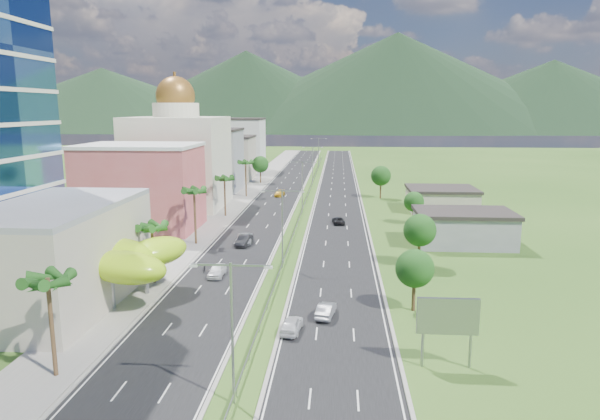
# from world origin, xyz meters

# --- Properties ---
(ground) EXTENTS (500.00, 500.00, 0.00)m
(ground) POSITION_xyz_m (0.00, 0.00, 0.00)
(ground) COLOR #2D5119
(ground) RESTS_ON ground
(road_left) EXTENTS (11.00, 260.00, 0.04)m
(road_left) POSITION_xyz_m (-7.50, 90.00, 0.02)
(road_left) COLOR black
(road_left) RESTS_ON ground
(road_right) EXTENTS (11.00, 260.00, 0.04)m
(road_right) POSITION_xyz_m (7.50, 90.00, 0.02)
(road_right) COLOR black
(road_right) RESTS_ON ground
(sidewalk_left) EXTENTS (7.00, 260.00, 0.12)m
(sidewalk_left) POSITION_xyz_m (-17.00, 90.00, 0.06)
(sidewalk_left) COLOR gray
(sidewalk_left) RESTS_ON ground
(median_guardrail) EXTENTS (0.10, 216.06, 0.76)m
(median_guardrail) POSITION_xyz_m (0.00, 71.99, 0.62)
(median_guardrail) COLOR gray
(median_guardrail) RESTS_ON ground
(streetlight_median_a) EXTENTS (6.04, 0.25, 11.00)m
(streetlight_median_a) POSITION_xyz_m (0.00, -25.00, 6.75)
(streetlight_median_a) COLOR gray
(streetlight_median_a) RESTS_ON ground
(streetlight_median_b) EXTENTS (6.04, 0.25, 11.00)m
(streetlight_median_b) POSITION_xyz_m (0.00, 10.00, 6.75)
(streetlight_median_b) COLOR gray
(streetlight_median_b) RESTS_ON ground
(streetlight_median_c) EXTENTS (6.04, 0.25, 11.00)m
(streetlight_median_c) POSITION_xyz_m (0.00, 50.00, 6.75)
(streetlight_median_c) COLOR gray
(streetlight_median_c) RESTS_ON ground
(streetlight_median_d) EXTENTS (6.04, 0.25, 11.00)m
(streetlight_median_d) POSITION_xyz_m (0.00, 95.00, 6.75)
(streetlight_median_d) COLOR gray
(streetlight_median_d) RESTS_ON ground
(streetlight_median_e) EXTENTS (6.04, 0.25, 11.00)m
(streetlight_median_e) POSITION_xyz_m (0.00, 140.00, 6.75)
(streetlight_median_e) COLOR gray
(streetlight_median_e) RESTS_ON ground
(lime_canopy) EXTENTS (18.00, 15.00, 7.40)m
(lime_canopy) POSITION_xyz_m (-20.00, -4.00, 4.99)
(lime_canopy) COLOR #A0D815
(lime_canopy) RESTS_ON ground
(pink_shophouse) EXTENTS (20.00, 15.00, 15.00)m
(pink_shophouse) POSITION_xyz_m (-28.00, 32.00, 7.50)
(pink_shophouse) COLOR #C04F4F
(pink_shophouse) RESTS_ON ground
(domed_building) EXTENTS (20.00, 20.00, 28.70)m
(domed_building) POSITION_xyz_m (-28.00, 55.00, 11.35)
(domed_building) COLOR beige
(domed_building) RESTS_ON ground
(midrise_grey) EXTENTS (16.00, 15.00, 16.00)m
(midrise_grey) POSITION_xyz_m (-27.00, 80.00, 8.00)
(midrise_grey) COLOR gray
(midrise_grey) RESTS_ON ground
(midrise_beige) EXTENTS (16.00, 15.00, 13.00)m
(midrise_beige) POSITION_xyz_m (-27.00, 102.00, 6.50)
(midrise_beige) COLOR #BEB19C
(midrise_beige) RESTS_ON ground
(midrise_white) EXTENTS (16.00, 15.00, 18.00)m
(midrise_white) POSITION_xyz_m (-27.00, 125.00, 9.00)
(midrise_white) COLOR silver
(midrise_white) RESTS_ON ground
(billboard) EXTENTS (5.20, 0.35, 6.20)m
(billboard) POSITION_xyz_m (17.00, -18.00, 4.42)
(billboard) COLOR gray
(billboard) RESTS_ON ground
(shed_near) EXTENTS (15.00, 10.00, 5.00)m
(shed_near) POSITION_xyz_m (28.00, 25.00, 2.50)
(shed_near) COLOR gray
(shed_near) RESTS_ON ground
(shed_far) EXTENTS (14.00, 12.00, 4.40)m
(shed_far) POSITION_xyz_m (30.00, 55.00, 2.20)
(shed_far) COLOR #BEB19C
(shed_far) RESTS_ON ground
(palm_tree_a) EXTENTS (3.60, 3.60, 9.10)m
(palm_tree_a) POSITION_xyz_m (-15.50, -22.00, 8.02)
(palm_tree_a) COLOR #47301C
(palm_tree_a) RESTS_ON ground
(palm_tree_b) EXTENTS (3.60, 3.60, 8.10)m
(palm_tree_b) POSITION_xyz_m (-15.50, 2.00, 7.06)
(palm_tree_b) COLOR #47301C
(palm_tree_b) RESTS_ON ground
(palm_tree_c) EXTENTS (3.60, 3.60, 9.60)m
(palm_tree_c) POSITION_xyz_m (-15.50, 22.00, 8.50)
(palm_tree_c) COLOR #47301C
(palm_tree_c) RESTS_ON ground
(palm_tree_d) EXTENTS (3.60, 3.60, 8.60)m
(palm_tree_d) POSITION_xyz_m (-15.50, 45.00, 7.54)
(palm_tree_d) COLOR #47301C
(palm_tree_d) RESTS_ON ground
(palm_tree_e) EXTENTS (3.60, 3.60, 9.40)m
(palm_tree_e) POSITION_xyz_m (-15.50, 70.00, 8.31)
(palm_tree_e) COLOR #47301C
(palm_tree_e) RESTS_ON ground
(leafy_tree_lfar) EXTENTS (4.90, 4.90, 8.05)m
(leafy_tree_lfar) POSITION_xyz_m (-15.50, 95.00, 5.58)
(leafy_tree_lfar) COLOR #47301C
(leafy_tree_lfar) RESTS_ON ground
(leafy_tree_ra) EXTENTS (4.20, 4.20, 6.90)m
(leafy_tree_ra) POSITION_xyz_m (16.00, -5.00, 4.78)
(leafy_tree_ra) COLOR #47301C
(leafy_tree_ra) RESTS_ON ground
(leafy_tree_rb) EXTENTS (4.55, 4.55, 7.47)m
(leafy_tree_rb) POSITION_xyz_m (19.00, 12.00, 5.18)
(leafy_tree_rb) COLOR #47301C
(leafy_tree_rb) RESTS_ON ground
(leafy_tree_rc) EXTENTS (3.85, 3.85, 6.33)m
(leafy_tree_rc) POSITION_xyz_m (22.00, 40.00, 4.37)
(leafy_tree_rc) COLOR #47301C
(leafy_tree_rc) RESTS_ON ground
(leafy_tree_rd) EXTENTS (4.90, 4.90, 8.05)m
(leafy_tree_rd) POSITION_xyz_m (18.00, 70.00, 5.58)
(leafy_tree_rd) COLOR #47301C
(leafy_tree_rd) RESTS_ON ground
(mountain_ridge) EXTENTS (860.00, 140.00, 90.00)m
(mountain_ridge) POSITION_xyz_m (60.00, 450.00, 0.00)
(mountain_ridge) COLOR black
(mountain_ridge) RESTS_ON ground
(car_white_near_left) EXTENTS (1.93, 4.65, 1.57)m
(car_white_near_left) POSITION_xyz_m (-8.21, 5.32, 0.83)
(car_white_near_left) COLOR white
(car_white_near_left) RESTS_ON road_left
(car_dark_left) EXTENTS (2.34, 5.14, 1.64)m
(car_dark_left) POSITION_xyz_m (-7.47, 21.61, 0.86)
(car_dark_left) COLOR black
(car_dark_left) RESTS_ON road_left
(car_silver_mid_left) EXTENTS (2.92, 5.66, 1.53)m
(car_silver_mid_left) POSITION_xyz_m (-7.69, 23.06, 0.80)
(car_silver_mid_left) COLOR #A9ABB1
(car_silver_mid_left) RESTS_ON road_left
(car_yellow_far_left) EXTENTS (2.54, 5.14, 1.44)m
(car_yellow_far_left) POSITION_xyz_m (-7.12, 70.96, 0.76)
(car_yellow_far_left) COLOR #C08E16
(car_yellow_far_left) RESTS_ON road_left
(car_white_near_right) EXTENTS (2.32, 4.65, 1.52)m
(car_white_near_right) POSITION_xyz_m (3.20, -11.71, 0.80)
(car_white_near_right) COLOR silver
(car_white_near_right) RESTS_ON road_right
(car_silver_right) EXTENTS (2.27, 4.67, 1.47)m
(car_silver_right) POSITION_xyz_m (6.48, -7.54, 0.78)
(car_silver_right) COLOR #97989E
(car_silver_right) RESTS_ON road_right
(car_dark_far_right) EXTENTS (2.63, 4.81, 1.28)m
(car_dark_far_right) POSITION_xyz_m (7.71, 39.32, 0.68)
(car_dark_far_right) COLOR black
(car_dark_far_right) RESTS_ON road_right
(motorcycle) EXTENTS (0.91, 2.06, 1.27)m
(motorcycle) POSITION_xyz_m (-10.35, 7.08, 0.68)
(motorcycle) COLOR black
(motorcycle) RESTS_ON road_left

